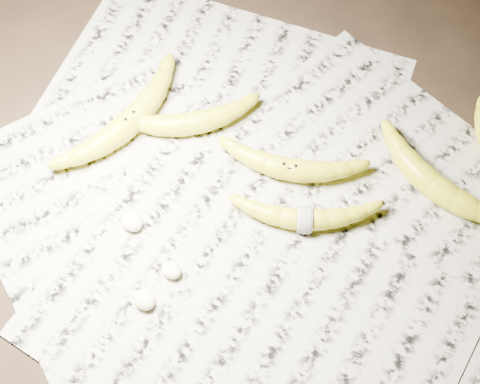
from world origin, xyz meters
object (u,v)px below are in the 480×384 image
Objects in this scene: banana_left_a at (130,121)px; banana_upper_a at (434,184)px; banana_center at (290,168)px; banana_taped at (305,219)px; banana_left_b at (190,122)px.

banana_left_a is 1.12× the size of banana_upper_a.
banana_center is 0.08m from banana_taped.
banana_center is (0.17, 0.03, -0.00)m from banana_left_b.
banana_left_a is 0.09m from banana_left_b.
banana_taped is at bearing -118.70° from banana_upper_a.
banana_taped is (0.23, -0.02, -0.00)m from banana_left_b.
banana_upper_a reaches higher than banana_taped.
banana_left_b is 0.38m from banana_upper_a.
banana_left_a reaches higher than banana_left_b.
banana_taped is 0.93× the size of banana_upper_a.
banana_upper_a is (0.42, 0.20, -0.00)m from banana_left_a.
banana_left_b is at bearing -51.72° from banana_left_a.
banana_left_a is at bearing 168.64° from banana_left_b.
banana_left_b is 0.91× the size of banana_upper_a.
banana_center is at bearing -69.31° from banana_left_a.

